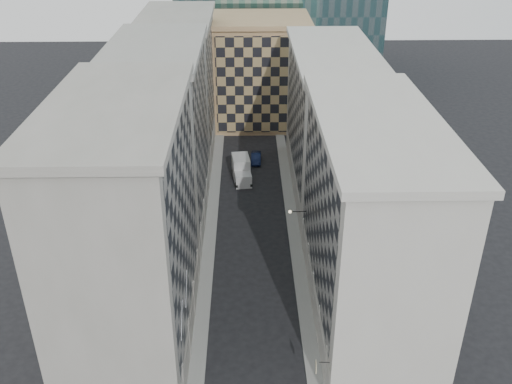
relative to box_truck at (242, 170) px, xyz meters
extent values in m
cube|color=gray|center=(-3.87, -14.39, -1.35)|extent=(1.50, 100.00, 0.15)
cube|color=gray|center=(6.63, -14.39, -1.35)|extent=(1.50, 100.00, 0.15)
cube|color=gray|center=(-9.62, -33.39, 10.08)|extent=(10.00, 22.00, 23.00)
cube|color=gray|center=(-4.74, -33.39, 11.58)|extent=(0.25, 19.36, 18.00)
cube|color=gray|center=(-4.82, -33.39, 0.18)|extent=(0.45, 21.12, 3.20)
cube|color=gray|center=(-9.62, -33.39, 21.93)|extent=(10.80, 22.80, 0.70)
cylinder|color=gray|center=(-4.97, -36.14, 0.78)|extent=(0.90, 0.90, 4.40)
cylinder|color=gray|center=(-4.97, -30.64, 0.78)|extent=(0.90, 0.90, 4.40)
cylinder|color=gray|center=(-4.97, -25.14, 0.78)|extent=(0.90, 0.90, 4.40)
cube|color=gray|center=(-9.62, -11.39, 9.58)|extent=(10.00, 22.00, 22.00)
cube|color=gray|center=(-4.74, -11.39, 11.08)|extent=(0.25, 19.36, 17.00)
cube|color=gray|center=(-4.82, -11.39, 0.18)|extent=(0.45, 21.12, 3.20)
cube|color=gray|center=(-9.62, -11.39, 20.93)|extent=(10.80, 22.80, 0.70)
cylinder|color=gray|center=(-4.97, -19.64, 0.78)|extent=(0.90, 0.90, 4.40)
cylinder|color=gray|center=(-4.97, -14.14, 0.78)|extent=(0.90, 0.90, 4.40)
cylinder|color=gray|center=(-4.97, -8.64, 0.78)|extent=(0.90, 0.90, 4.40)
cylinder|color=gray|center=(-4.97, -3.14, 0.78)|extent=(0.90, 0.90, 4.40)
cube|color=gray|center=(-9.62, 10.61, 9.08)|extent=(10.00, 22.00, 21.00)
cube|color=gray|center=(-4.74, 10.61, 10.58)|extent=(0.25, 19.36, 16.00)
cube|color=gray|center=(-4.82, 10.61, 0.18)|extent=(0.45, 21.12, 3.20)
cube|color=gray|center=(-9.62, 10.61, 19.93)|extent=(10.80, 22.80, 0.70)
cylinder|color=gray|center=(-4.97, 2.36, 0.78)|extent=(0.90, 0.90, 4.40)
cylinder|color=gray|center=(-4.97, 7.86, 0.78)|extent=(0.90, 0.90, 4.40)
cylinder|color=gray|center=(-4.97, 13.36, 0.78)|extent=(0.90, 0.90, 4.40)
cylinder|color=gray|center=(-4.97, 18.86, 0.78)|extent=(0.90, 0.90, 4.40)
cube|color=#B7B1A7|center=(12.38, -29.39, 8.58)|extent=(10.00, 26.00, 20.00)
cube|color=gray|center=(7.50, -29.39, 10.08)|extent=(0.25, 22.88, 15.00)
cube|color=#B7B1A7|center=(7.58, -29.39, 0.18)|extent=(0.45, 24.96, 3.20)
cube|color=#B7B1A7|center=(12.38, -29.39, 18.93)|extent=(10.80, 26.80, 0.70)
cylinder|color=#B7B1A7|center=(7.73, -39.79, 0.78)|extent=(0.90, 0.90, 4.40)
cylinder|color=#B7B1A7|center=(7.73, -34.59, 0.78)|extent=(0.90, 0.90, 4.40)
cylinder|color=#B7B1A7|center=(7.73, -29.39, 0.78)|extent=(0.90, 0.90, 4.40)
cylinder|color=#B7B1A7|center=(7.73, -24.19, 0.78)|extent=(0.90, 0.90, 4.40)
cylinder|color=#B7B1A7|center=(7.73, -18.99, 0.78)|extent=(0.90, 0.90, 4.40)
cube|color=#B7B1A7|center=(12.38, -2.39, 8.08)|extent=(10.00, 28.00, 19.00)
cube|color=gray|center=(7.50, -2.39, 9.58)|extent=(0.25, 24.64, 14.00)
cube|color=#B7B1A7|center=(7.58, -2.39, 0.18)|extent=(0.45, 26.88, 3.20)
cube|color=#B7B1A7|center=(12.38, -2.39, 17.93)|extent=(10.80, 28.80, 0.70)
cube|color=tan|center=(3.38, 23.61, 7.58)|extent=(16.00, 14.00, 18.00)
cube|color=tan|center=(3.38, 16.51, 7.58)|extent=(15.20, 0.25, 16.50)
cube|color=tan|center=(3.38, 23.61, 16.98)|extent=(16.80, 14.80, 0.80)
cube|color=#2F2A25|center=(1.38, 37.61, 12.58)|extent=(6.00, 6.00, 28.00)
cylinder|color=gray|center=(-4.52, -40.39, 6.58)|extent=(0.10, 2.33, 2.33)
cylinder|color=gray|center=(-4.52, -36.39, 6.58)|extent=(0.10, 2.33, 2.33)
cylinder|color=black|center=(6.48, -20.39, 4.78)|extent=(1.80, 0.08, 0.08)
sphere|color=#FFE5B2|center=(5.58, -20.39, 4.78)|extent=(0.36, 0.36, 0.36)
cube|color=#BDBDBD|center=(0.23, -1.97, -0.47)|extent=(2.59, 2.78, 1.90)
cube|color=#BDBDBD|center=(-0.09, 0.75, 0.21)|extent=(2.84, 4.05, 3.27)
cylinder|color=black|center=(-0.72, -2.93, -0.95)|extent=(0.42, 0.98, 0.95)
cylinder|color=black|center=(1.37, -2.69, -0.95)|extent=(0.42, 0.98, 0.95)
cylinder|color=black|center=(-1.28, 1.88, -0.95)|extent=(0.42, 0.98, 0.95)
cylinder|color=black|center=(0.82, 2.12, -0.95)|extent=(0.42, 0.98, 0.95)
imported|color=#101A3D|center=(2.25, 5.86, -0.72)|extent=(1.60, 4.32, 1.41)
cylinder|color=black|center=(6.98, -41.39, 2.84)|extent=(0.92, 0.11, 0.06)
cube|color=#C7BA92|center=(6.28, -41.39, 2.38)|extent=(0.11, 0.80, 0.80)
camera|label=1|loc=(0.74, -75.49, 37.00)|focal=40.00mm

